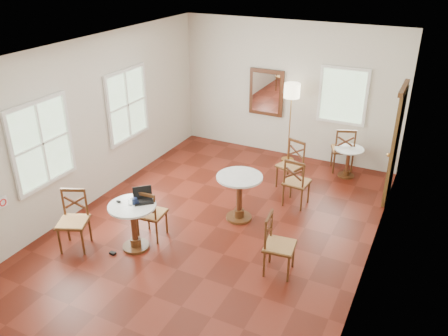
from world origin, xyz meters
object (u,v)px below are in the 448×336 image
at_px(cafe_table_back, 348,159).
at_px(chair_mid_a, 296,182).
at_px(chair_mid_b, 278,245).
at_px(water_glass, 130,202).
at_px(cafe_table_mid, 239,193).
at_px(chair_near_a, 151,214).
at_px(navy_mug, 135,201).
at_px(chair_back_a, 343,149).
at_px(chair_near_b, 73,221).
at_px(cafe_table_near, 134,222).
at_px(laptop, 143,198).
at_px(floor_lamp, 292,96).
at_px(mouse, 118,201).
at_px(chair_back_b, 291,165).
at_px(power_adapter, 113,253).

xyz_separation_m(cafe_table_back, chair_mid_a, (-0.59, -1.61, 0.08)).
height_order(cafe_table_back, chair_mid_b, chair_mid_b).
bearing_deg(chair_mid_b, water_glass, 94.42).
height_order(cafe_table_mid, chair_near_a, chair_near_a).
height_order(chair_mid_a, navy_mug, chair_mid_a).
distance_m(cafe_table_mid, water_glass, 1.94).
bearing_deg(chair_back_a, chair_near_b, 35.11).
relative_size(cafe_table_mid, navy_mug, 6.65).
bearing_deg(navy_mug, cafe_table_back, 58.68).
relative_size(cafe_table_near, chair_back_a, 0.80).
bearing_deg(chair_back_a, cafe_table_back, 104.90).
distance_m(chair_near_a, chair_near_b, 1.20).
bearing_deg(chair_mid_b, navy_mug, 92.93).
distance_m(chair_mid_b, laptop, 2.20).
bearing_deg(floor_lamp, chair_mid_b, -73.20).
height_order(chair_near_b, chair_mid_b, chair_near_b).
bearing_deg(laptop, water_glass, -155.76).
distance_m(cafe_table_near, mouse, 0.39).
bearing_deg(chair_back_b, cafe_table_back, 64.17).
distance_m(chair_near_b, power_adapter, 0.80).
xyz_separation_m(chair_near_b, water_glass, (0.86, 0.37, 0.36)).
xyz_separation_m(chair_near_a, mouse, (-0.31, -0.39, 0.35)).
bearing_deg(laptop, cafe_table_back, 16.16).
xyz_separation_m(chair_back_a, chair_back_b, (-0.75, -1.18, -0.02)).
distance_m(cafe_table_mid, chair_mid_b, 1.56).
distance_m(cafe_table_mid, mouse, 2.08).
xyz_separation_m(chair_near_a, water_glass, (-0.08, -0.38, 0.39)).
bearing_deg(floor_lamp, laptop, -103.88).
relative_size(cafe_table_mid, water_glass, 7.40).
height_order(chair_back_a, water_glass, chair_back_a).
height_order(chair_mid_b, navy_mug, chair_mid_b).
height_order(chair_near_a, chair_back_a, chair_back_a).
xyz_separation_m(floor_lamp, water_glass, (-1.09, -4.26, -0.66)).
bearing_deg(power_adapter, cafe_table_near, 54.98).
bearing_deg(cafe_table_mid, water_glass, -126.30).
height_order(water_glass, power_adapter, water_glass).
bearing_deg(cafe_table_back, mouse, -123.47).
bearing_deg(chair_near_a, water_glass, 72.10).
bearing_deg(chair_mid_a, cafe_table_near, 56.68).
relative_size(chair_near_a, chair_back_b, 0.95).
bearing_deg(cafe_table_near, chair_near_b, -155.80).
relative_size(cafe_table_back, water_glass, 5.56).
bearing_deg(cafe_table_back, cafe_table_near, -121.26).
distance_m(chair_mid_b, power_adapter, 2.60).
height_order(laptop, power_adapter, laptop).
height_order(cafe_table_near, floor_lamp, floor_lamp).
distance_m(cafe_table_near, cafe_table_mid, 1.89).
height_order(chair_back_b, laptop, laptop).
relative_size(water_glass, power_adapter, 1.16).
xyz_separation_m(cafe_table_mid, chair_near_a, (-1.05, -1.16, -0.07)).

